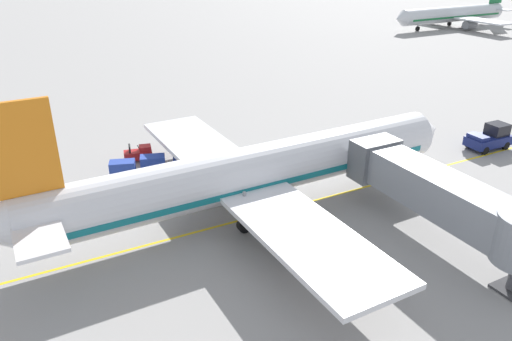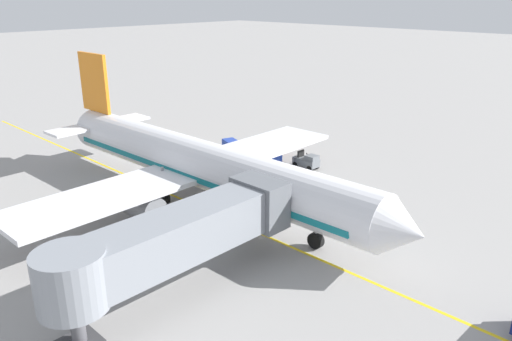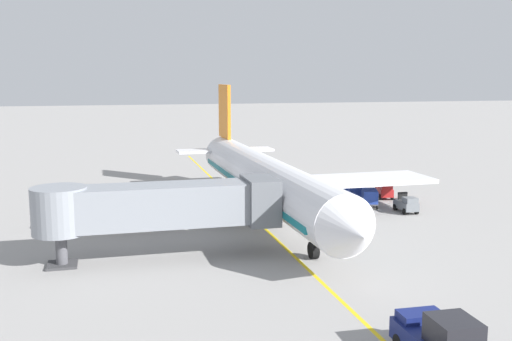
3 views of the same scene
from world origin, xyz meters
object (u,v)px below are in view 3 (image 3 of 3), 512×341
baggage_tug_trailing (384,191)px  baggage_cart_front (370,197)px  baggage_cart_second_in_train (355,191)px  parked_airliner (264,179)px  baggage_cart_third_in_train (345,186)px  ground_crew_loader (302,201)px  jet_bridge (159,206)px  ground_crew_wing_walker (340,199)px  baggage_tug_lead (407,204)px

baggage_tug_trailing → baggage_cart_front: size_ratio=0.91×
baggage_tug_trailing → baggage_cart_second_in_train: size_ratio=0.91×
parked_airliner → baggage_cart_third_in_train: (-10.12, -7.01, -2.24)m
baggage_cart_third_in_train → baggage_cart_front: bearing=89.8°
parked_airliner → baggage_cart_third_in_train: bearing=-145.3°
ground_crew_loader → jet_bridge: bearing=38.6°
baggage_tug_trailing → baggage_cart_second_in_train: 3.18m
ground_crew_wing_walker → baggage_cart_second_in_train: bearing=-131.1°
parked_airliner → baggage_cart_second_in_train: 11.18m
baggage_cart_front → jet_bridge: bearing=28.7°
baggage_tug_lead → baggage_cart_third_in_train: 8.47m
baggage_cart_front → ground_crew_loader: size_ratio=1.76×
ground_crew_loader → baggage_cart_front: bearing=-178.1°
jet_bridge → baggage_cart_third_in_train: jet_bridge is taller
baggage_cart_front → baggage_tug_trailing: bearing=-132.8°
parked_airliner → jet_bridge: (9.21, 9.11, 0.27)m
baggage_tug_trailing → baggage_cart_second_in_train: bearing=6.7°
parked_airliner → baggage_cart_front: parked_airliner is taller
jet_bridge → ground_crew_loader: jet_bridge is taller
baggage_tug_trailing → ground_crew_loader: ground_crew_loader is taller
baggage_tug_trailing → baggage_tug_lead: bearing=81.5°
jet_bridge → baggage_cart_third_in_train: 25.29m
parked_airliner → ground_crew_loader: parked_airliner is taller
baggage_cart_second_in_train → baggage_cart_third_in_train: (-0.09, -2.60, 0.00)m
parked_airliner → baggage_tug_lead: size_ratio=14.75×
jet_bridge → baggage_cart_second_in_train: size_ratio=5.12×
baggage_tug_lead → baggage_cart_second_in_train: size_ratio=0.85×
baggage_tug_lead → ground_crew_loader: ground_crew_loader is taller
jet_bridge → ground_crew_wing_walker: bearing=-148.1°
jet_bridge → baggage_cart_front: (-19.31, -10.57, -2.51)m
ground_crew_loader → baggage_cart_third_in_train: bearing=-137.8°
parked_airliner → baggage_tug_lead: parked_airliner is taller
parked_airliner → baggage_tug_trailing: parked_airliner is taller
baggage_tug_trailing → baggage_cart_front: bearing=47.2°
jet_bridge → ground_crew_wing_walker: size_ratio=9.00×
baggage_tug_lead → baggage_cart_front: baggage_tug_lead is taller
baggage_cart_second_in_train → baggage_cart_front: bearing=91.5°
baggage_cart_third_in_train → ground_crew_wing_walker: size_ratio=1.76×
ground_crew_wing_walker → ground_crew_loader: (3.32, -0.20, 0.00)m
baggage_tug_lead → baggage_cart_front: bearing=-50.2°
baggage_tug_lead → baggage_cart_third_in_train: bearing=-75.1°
parked_airliner → jet_bridge: bearing=44.7°
baggage_cart_third_in_train → ground_crew_wing_walker: 6.69m
ground_crew_loader → baggage_tug_trailing: bearing=-159.4°
jet_bridge → baggage_tug_lead: (-21.50, -7.94, -2.74)m
jet_bridge → ground_crew_loader: 16.79m
baggage_tug_lead → ground_crew_wing_walker: bearing=-23.1°
jet_bridge → baggage_cart_second_in_train: (-19.24, -13.52, -2.51)m
baggage_cart_front → ground_crew_wing_walker: (3.01, 0.41, 0.00)m
baggage_tug_lead → parked_airliner: bearing=-5.4°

